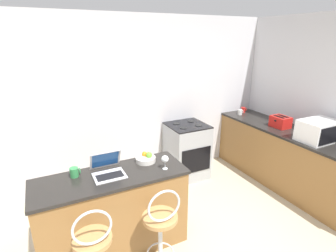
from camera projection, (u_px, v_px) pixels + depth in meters
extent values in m
cube|color=silver|center=(126.00, 103.00, 4.04)|extent=(12.00, 0.06, 2.60)
cube|color=olive|center=(114.00, 214.00, 2.85)|extent=(1.54, 0.54, 0.88)
cube|color=black|center=(111.00, 177.00, 2.70)|extent=(1.57, 0.57, 0.03)
cube|color=olive|center=(291.00, 161.00, 4.05)|extent=(0.64, 2.71, 0.88)
cube|color=black|center=(296.00, 134.00, 3.90)|extent=(0.67, 2.74, 0.03)
cylinder|color=#B7844C|center=(92.00, 239.00, 2.21)|extent=(0.34, 0.34, 0.04)
torus|color=silver|center=(92.00, 228.00, 2.07)|extent=(0.32, 0.02, 0.32)
cylinder|color=silver|center=(160.00, 245.00, 2.58)|extent=(0.04, 0.04, 0.62)
cylinder|color=#B7844C|center=(160.00, 218.00, 2.48)|extent=(0.34, 0.34, 0.04)
torus|color=silver|center=(164.00, 206.00, 2.34)|extent=(0.32, 0.02, 0.32)
cube|color=silver|center=(109.00, 176.00, 2.68)|extent=(0.32, 0.25, 0.01)
cube|color=black|center=(110.00, 176.00, 2.66)|extent=(0.27, 0.14, 0.00)
cube|color=silver|center=(105.00, 160.00, 2.76)|extent=(0.32, 0.12, 0.21)
cube|color=#19478C|center=(105.00, 160.00, 2.75)|extent=(0.28, 0.09, 0.18)
cube|color=white|center=(318.00, 131.00, 3.55)|extent=(0.52, 0.36, 0.29)
cube|color=black|center=(329.00, 136.00, 3.37)|extent=(0.37, 0.01, 0.23)
cube|color=red|center=(280.00, 122.00, 4.11)|extent=(0.22, 0.27, 0.17)
cube|color=black|center=(279.00, 117.00, 4.06)|extent=(0.05, 0.19, 0.00)
cube|color=black|center=(283.00, 116.00, 4.10)|extent=(0.05, 0.19, 0.00)
cube|color=black|center=(275.00, 121.00, 4.05)|extent=(0.02, 0.02, 0.02)
cube|color=#9EA3A8|center=(187.00, 151.00, 4.40)|extent=(0.62, 0.60, 0.90)
cube|color=black|center=(196.00, 160.00, 4.15)|extent=(0.52, 0.01, 0.40)
cube|color=black|center=(187.00, 125.00, 4.25)|extent=(0.62, 0.60, 0.02)
cylinder|color=black|center=(184.00, 128.00, 4.08)|extent=(0.11, 0.11, 0.01)
cylinder|color=black|center=(199.00, 125.00, 4.20)|extent=(0.11, 0.11, 0.01)
cylinder|color=black|center=(176.00, 124.00, 4.29)|extent=(0.11, 0.11, 0.01)
cylinder|color=black|center=(191.00, 121.00, 4.40)|extent=(0.11, 0.11, 0.01)
cylinder|color=silver|center=(165.00, 169.00, 2.82)|extent=(0.06, 0.06, 0.00)
cylinder|color=silver|center=(165.00, 165.00, 2.81)|extent=(0.01, 0.01, 0.08)
sphere|color=silver|center=(165.00, 159.00, 2.79)|extent=(0.08, 0.08, 0.08)
cylinder|color=#338447|center=(74.00, 172.00, 2.65)|extent=(0.09, 0.09, 0.10)
torus|color=#338447|center=(80.00, 171.00, 2.68)|extent=(0.01, 0.06, 0.06)
cylinder|color=silver|center=(146.00, 159.00, 2.98)|extent=(0.23, 0.23, 0.05)
sphere|color=red|center=(148.00, 155.00, 3.00)|extent=(0.06, 0.06, 0.06)
sphere|color=orange|center=(144.00, 154.00, 3.01)|extent=(0.06, 0.06, 0.06)
sphere|color=#66B233|center=(149.00, 155.00, 2.97)|extent=(0.07, 0.07, 0.07)
cylinder|color=white|center=(240.00, 112.00, 4.77)|extent=(0.07, 0.07, 0.10)
torus|color=white|center=(242.00, 112.00, 4.79)|extent=(0.01, 0.06, 0.06)
cylinder|color=red|center=(243.00, 110.00, 4.92)|extent=(0.08, 0.08, 0.10)
torus|color=red|center=(245.00, 109.00, 4.94)|extent=(0.01, 0.06, 0.06)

